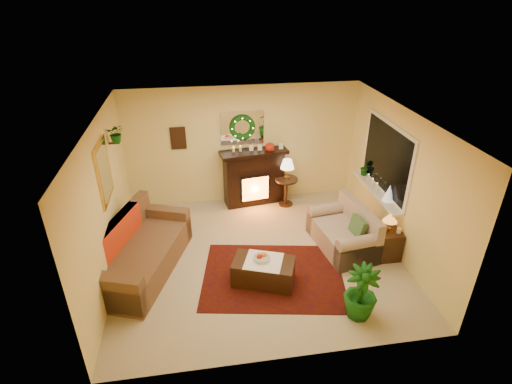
{
  "coord_description": "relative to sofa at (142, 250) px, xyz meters",
  "views": [
    {
      "loc": [
        -0.97,
        -5.81,
        4.46
      ],
      "look_at": [
        0.0,
        0.35,
        1.15
      ],
      "focal_mm": 28.0,
      "sensor_mm": 36.0,
      "label": 1
    }
  ],
  "objects": [
    {
      "name": "fruit_bowl",
      "position": [
        1.96,
        -0.58,
        0.02
      ],
      "size": [
        0.27,
        0.27,
        0.06
      ],
      "primitive_type": "cylinder",
      "color": "beige",
      "rests_on": "coffee_table"
    },
    {
      "name": "mini_tree",
      "position": [
        4.44,
        0.2,
        0.61
      ],
      "size": [
        0.22,
        0.22,
        0.33
      ],
      "primitive_type": "cone",
      "color": "white",
      "rests_on": "window_sill"
    },
    {
      "name": "floor_palm",
      "position": [
        3.26,
        -1.58,
        0.02
      ],
      "size": [
        1.89,
        1.89,
        2.61
      ],
      "primitive_type": "imported",
      "rotation": [
        0.0,
        0.0,
        -0.37
      ],
      "color": "#1E5325",
      "rests_on": "floor"
    },
    {
      "name": "side_table_round",
      "position": [
        2.93,
        1.87,
        -0.1
      ],
      "size": [
        0.55,
        0.55,
        0.64
      ],
      "primitive_type": "cylinder",
      "rotation": [
        0.0,
        0.0,
        -0.13
      ],
      "color": "#482F1D",
      "rests_on": "floor"
    },
    {
      "name": "window_sill",
      "position": [
        4.41,
        0.62,
        0.44
      ],
      "size": [
        0.22,
        1.86,
        0.04
      ],
      "primitive_type": "cube",
      "color": "white",
      "rests_on": "wall_right"
    },
    {
      "name": "area_rug",
      "position": [
        2.17,
        -0.52,
        -0.42
      ],
      "size": [
        2.63,
        2.15,
        0.01
      ],
      "primitive_type": "cube",
      "rotation": [
        0.0,
        0.0,
        -0.18
      ],
      "color": "#571014",
      "rests_on": "floor"
    },
    {
      "name": "window_frame",
      "position": [
        4.51,
        0.62,
        1.12
      ],
      "size": [
        0.03,
        1.86,
        1.36
      ],
      "primitive_type": "cube",
      "color": "white",
      "rests_on": "wall_right"
    },
    {
      "name": "fireplace",
      "position": [
        2.24,
        2.11,
        0.12
      ],
      "size": [
        1.33,
        0.58,
        1.18
      ],
      "primitive_type": "cube",
      "rotation": [
        0.0,
        0.0,
        0.14
      ],
      "color": "#341D18",
      "rests_on": "floor"
    },
    {
      "name": "red_throw",
      "position": [
        -0.05,
        0.14,
        0.03
      ],
      "size": [
        0.82,
        1.34,
        0.02
      ],
      "primitive_type": "cube",
      "color": "red",
      "rests_on": "sofa"
    },
    {
      "name": "mantel_mirror",
      "position": [
        2.03,
        2.3,
        1.27
      ],
      "size": [
        0.92,
        0.02,
        0.72
      ],
      "primitive_type": "cube",
      "color": "white",
      "rests_on": "wall_back"
    },
    {
      "name": "hanging_plant",
      "position": [
        -0.31,
        1.12,
        1.54
      ],
      "size": [
        0.33,
        0.28,
        0.36
      ],
      "primitive_type": "imported",
      "color": "#194719",
      "rests_on": "wall_left"
    },
    {
      "name": "poinsettia",
      "position": [
        2.59,
        2.1,
        0.87
      ],
      "size": [
        0.21,
        0.21,
        0.21
      ],
      "primitive_type": "sphere",
      "color": "#AF1E11",
      "rests_on": "fireplace"
    },
    {
      "name": "wreath",
      "position": [
        2.03,
        2.26,
        1.29
      ],
      "size": [
        0.55,
        0.11,
        0.55
      ],
      "primitive_type": "torus",
      "rotation": [
        1.57,
        0.0,
        0.0
      ],
      "color": "#194719",
      "rests_on": "wall_back"
    },
    {
      "name": "sill_plant",
      "position": [
        4.44,
        1.29,
        0.66
      ],
      "size": [
        0.25,
        0.2,
        0.46
      ],
      "primitive_type": "imported",
      "color": "black",
      "rests_on": "window_sill"
    },
    {
      "name": "wall_right",
      "position": [
        4.53,
        0.07,
        0.87
      ],
      "size": [
        4.5,
        4.5,
        0.0
      ],
      "primitive_type": "plane",
      "color": "#EFD88C",
      "rests_on": "ground"
    },
    {
      "name": "gold_mirror",
      "position": [
        -0.45,
        0.37,
        1.32
      ],
      "size": [
        0.03,
        0.84,
        1.0
      ],
      "primitive_type": "cube",
      "color": "gold",
      "rests_on": "wall_left"
    },
    {
      "name": "coffee_table",
      "position": [
        1.99,
        -0.62,
        -0.22
      ],
      "size": [
        1.12,
        0.86,
        0.42
      ],
      "primitive_type": "cube",
      "rotation": [
        0.0,
        0.0,
        -0.36
      ],
      "color": "black",
      "rests_on": "floor"
    },
    {
      "name": "floor",
      "position": [
        2.03,
        0.07,
        -0.43
      ],
      "size": [
        5.0,
        5.0,
        0.0
      ],
      "primitive_type": "plane",
      "color": "beige",
      "rests_on": "ground"
    },
    {
      "name": "sofa",
      "position": [
        0.0,
        0.0,
        0.0
      ],
      "size": [
        1.66,
        2.42,
        0.95
      ],
      "primitive_type": "cube",
      "rotation": [
        0.0,
        0.0,
        -0.34
      ],
      "color": "brown",
      "rests_on": "floor"
    },
    {
      "name": "wall_back",
      "position": [
        2.03,
        2.32,
        0.87
      ],
      "size": [
        5.0,
        5.0,
        0.0
      ],
      "primitive_type": "plane",
      "color": "#EFD88C",
      "rests_on": "ground"
    },
    {
      "name": "wall_front",
      "position": [
        2.03,
        -2.18,
        0.87
      ],
      "size": [
        5.0,
        5.0,
        0.0
      ],
      "primitive_type": "plane",
      "color": "#EFD88C",
      "rests_on": "ground"
    },
    {
      "name": "lamp_cream",
      "position": [
        2.94,
        1.88,
        0.45
      ],
      "size": [
        0.3,
        0.3,
        0.46
      ],
      "primitive_type": "cone",
      "color": "#FFEBBB",
      "rests_on": "side_table_round"
    },
    {
      "name": "wall_left",
      "position": [
        -0.47,
        0.07,
        0.87
      ],
      "size": [
        4.5,
        4.5,
        0.0
      ],
      "primitive_type": "plane",
      "color": "#EFD88C",
      "rests_on": "ground"
    },
    {
      "name": "lamp_tiffany",
      "position": [
        4.29,
        -0.25,
        0.32
      ],
      "size": [
        0.25,
        0.25,
        0.37
      ],
      "primitive_type": "cone",
      "color": "orange",
      "rests_on": "end_table_square"
    },
    {
      "name": "wall_art",
      "position": [
        0.68,
        2.3,
        1.12
      ],
      "size": [
        0.32,
        0.03,
        0.48
      ],
      "primitive_type": "cube",
      "color": "#381E11",
      "rests_on": "wall_back"
    },
    {
      "name": "end_table_square",
      "position": [
        4.29,
        -0.28,
        -0.16
      ],
      "size": [
        0.45,
        0.45,
        0.55
      ],
      "primitive_type": "cube",
      "rotation": [
        0.0,
        0.0,
        -0.0
      ],
      "color": "black",
      "rests_on": "floor"
    },
    {
      "name": "mantel_candle_a",
      "position": [
        1.81,
        2.1,
        0.83
      ],
      "size": [
        0.06,
        0.06,
        0.18
      ],
      "primitive_type": "cylinder",
      "color": "beige",
      "rests_on": "fireplace"
    },
    {
      "name": "mantel_candle_b",
      "position": [
        1.96,
        2.12,
        0.83
      ],
      "size": [
        0.06,
        0.06,
        0.19
      ],
      "primitive_type": "cylinder",
      "color": "beige",
      "rests_on": "fireplace"
    },
    {
      "name": "ceiling",
      "position": [
        2.03,
        0.07,
        2.17
      ],
      "size": [
        5.0,
        5.0,
        0.0
      ],
      "primitive_type": "plane",
      "color": "white",
      "rests_on": "ground"
    },
    {
      "name": "window_glass",
      "position": [
        4.5,
        0.62,
        1.12
      ],
      "size": [
        0.02,
        1.7,
        1.22
      ],
      "primitive_type": "cube",
      "color": "black",
      "rests_on": "wall_right"
    },
    {
      "name": "loveseat",
      "position": [
        3.6,
        0.12,
        -0.01
      ],
      "size": [
        1.01,
        1.52,
        0.82
      ],
      "primitive_type": "cube",
      "rotation": [
        0.0,
        0.0,
        0.14
      ],
      "color": "#A59A8B",
      "rests_on": "floor"
    }
  ]
}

